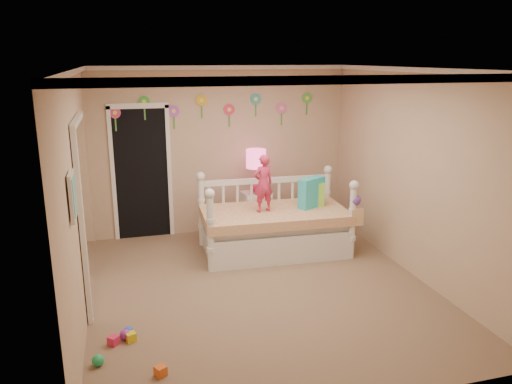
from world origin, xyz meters
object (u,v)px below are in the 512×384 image
object	(u,v)px
nightstand	(256,214)
daybed	(274,214)
child	(263,183)
table_lamp	(256,164)

from	to	relation	value
nightstand	daybed	bearing A→B (deg)	-92.39
child	nightstand	size ratio (longest dim) A/B	1.15
child	table_lamp	bearing A→B (deg)	-110.22
table_lamp	child	bearing A→B (deg)	-97.76
nightstand	table_lamp	size ratio (longest dim) A/B	1.06
table_lamp	daybed	bearing A→B (deg)	-84.44
daybed	nightstand	xyz separation A→B (m)	(-0.07, 0.72, -0.21)
child	nightstand	world-z (taller)	child
daybed	child	size ratio (longest dim) A/B	2.56
child	table_lamp	world-z (taller)	child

